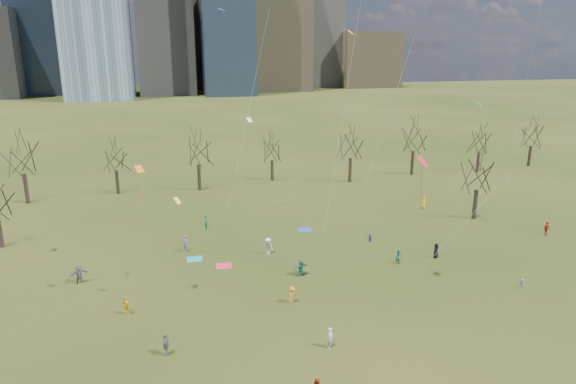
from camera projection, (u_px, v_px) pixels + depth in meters
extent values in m
plane|color=black|center=(322.00, 311.00, 42.88)|extent=(500.00, 500.00, 0.00)
cube|color=#726347|center=(277.00, 13.00, 243.93)|extent=(28.00, 28.00, 72.00)
cube|color=#384C66|center=(42.00, 19.00, 225.32)|extent=(25.00, 25.00, 65.00)
cube|color=slate|center=(318.00, 30.00, 265.63)|extent=(22.00, 22.00, 58.00)
cube|color=#726347|center=(190.00, 40.00, 261.33)|extent=(30.00, 30.00, 48.00)
cube|color=#726347|center=(366.00, 59.00, 270.87)|extent=(30.00, 28.00, 28.00)
cylinder|color=black|center=(26.00, 188.00, 71.52)|extent=(0.55, 0.55, 4.28)
cylinder|color=black|center=(117.00, 182.00, 76.25)|extent=(0.52, 0.52, 3.60)
cylinder|color=black|center=(199.00, 177.00, 78.03)|extent=(0.54, 0.54, 4.05)
cylinder|color=black|center=(272.00, 170.00, 83.69)|extent=(0.51, 0.51, 3.38)
cylinder|color=black|center=(350.00, 170.00, 82.65)|extent=(0.54, 0.54, 3.96)
cylinder|color=black|center=(412.00, 163.00, 87.26)|extent=(0.54, 0.54, 4.14)
cylinder|color=black|center=(478.00, 162.00, 89.18)|extent=(0.52, 0.52, 3.51)
cylinder|color=black|center=(530.00, 156.00, 93.79)|extent=(0.53, 0.53, 3.74)
cylinder|color=black|center=(0.00, 232.00, 56.02)|extent=(0.51, 0.51, 3.38)
cylinder|color=black|center=(475.00, 204.00, 65.15)|extent=(0.53, 0.53, 3.83)
cube|color=teal|center=(195.00, 259.00, 53.18)|extent=(1.60, 1.50, 0.03)
cube|color=#2340A7|center=(305.00, 230.00, 61.69)|extent=(1.60, 1.50, 0.03)
cube|color=red|center=(224.00, 266.00, 51.56)|extent=(1.60, 1.50, 0.03)
imported|color=silver|center=(330.00, 338.00, 37.42)|extent=(0.65, 0.72, 1.64)
imported|color=slate|center=(522.00, 283.00, 46.69)|extent=(0.45, 0.68, 1.00)
imported|color=yellow|center=(127.00, 306.00, 42.10)|extent=(0.88, 0.95, 1.57)
imported|color=#1B7C5D|center=(301.00, 268.00, 49.21)|extent=(1.59, 0.91, 1.63)
imported|color=black|center=(436.00, 250.00, 53.37)|extent=(0.93, 0.84, 1.60)
imported|color=#804B96|center=(185.00, 243.00, 54.95)|extent=(0.55, 0.74, 1.84)
imported|color=#2D27A9|center=(370.00, 238.00, 57.59)|extent=(0.57, 0.59, 0.95)
imported|color=silver|center=(268.00, 246.00, 54.24)|extent=(1.33, 1.30, 1.83)
imported|color=red|center=(546.00, 228.00, 59.71)|extent=(1.04, 0.64, 1.66)
imported|color=slate|center=(79.00, 274.00, 47.66)|extent=(1.79, 1.23, 1.85)
imported|color=yellow|center=(424.00, 202.00, 69.67)|extent=(0.54, 0.80, 1.59)
imported|color=#19743F|center=(206.00, 222.00, 61.59)|extent=(0.58, 0.75, 1.82)
imported|color=#19724C|center=(399.00, 257.00, 51.79)|extent=(0.82, 0.67, 1.55)
imported|color=orange|center=(292.00, 295.00, 43.98)|extent=(0.96, 1.13, 1.52)
imported|color=slate|center=(166.00, 345.00, 36.54)|extent=(0.71, 1.06, 1.68)
plane|color=orange|center=(139.00, 169.00, 40.41)|extent=(1.04, 0.97, 0.47)
cylinder|color=silver|center=(184.00, 250.00, 38.12)|extent=(5.90, 9.52, 10.61)
cylinder|color=orange|center=(141.00, 188.00, 40.85)|extent=(0.04, 0.04, 2.70)
plane|color=yellow|center=(351.00, 32.00, 45.58)|extent=(0.83, 0.87, 0.41)
cylinder|color=silver|center=(375.00, 157.00, 45.09)|extent=(2.35, 7.89, 21.10)
plane|color=red|center=(423.00, 161.00, 43.02)|extent=(1.41, 1.39, 0.87)
cylinder|color=silver|center=(461.00, 227.00, 43.07)|extent=(5.57, 4.43, 10.62)
cylinder|color=red|center=(421.00, 183.00, 43.56)|extent=(0.04, 0.04, 3.15)
cylinder|color=silver|center=(343.00, 114.00, 49.60)|extent=(1.68, 5.61, 27.10)
plane|color=#229758|center=(479.00, 104.00, 56.21)|extent=(1.01, 1.01, 0.52)
cylinder|color=silver|center=(500.00, 175.00, 53.52)|extent=(0.15, 9.82, 13.78)
plane|color=blue|center=(221.00, 9.00, 57.55)|extent=(1.14, 1.16, 0.29)
cylinder|color=silver|center=(247.00, 117.00, 59.86)|extent=(4.88, 3.32, 23.84)
plane|color=yellow|center=(177.00, 201.00, 41.07)|extent=(0.77, 0.78, 0.51)
cylinder|color=silver|center=(198.00, 267.00, 38.35)|extent=(2.30, 8.78, 8.01)
cylinder|color=silver|center=(525.00, 88.00, 67.48)|extent=(5.01, 8.91, 29.02)
plane|color=white|center=(250.00, 120.00, 63.48)|extent=(1.01, 0.90, 0.52)
cylinder|color=silver|center=(240.00, 170.00, 61.67)|extent=(3.75, 6.24, 11.09)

